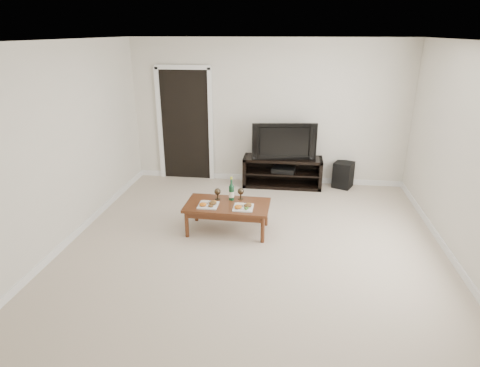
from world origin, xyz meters
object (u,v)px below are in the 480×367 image
(media_console, at_px, (282,172))
(television, at_px, (284,140))
(subwoofer, at_px, (343,175))
(coffee_table, at_px, (228,217))

(media_console, bearing_deg, television, 180.00)
(television, xyz_separation_m, subwoofer, (1.11, 0.10, -0.64))
(television, relative_size, subwoofer, 2.40)
(media_console, distance_m, subwoofer, 1.11)
(television, height_order, subwoofer, television)
(media_console, height_order, subwoofer, media_console)
(coffee_table, bearing_deg, television, 69.25)
(media_console, xyz_separation_m, television, (-0.00, 0.00, 0.60))
(television, distance_m, coffee_table, 2.13)
(television, bearing_deg, media_console, -7.76)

